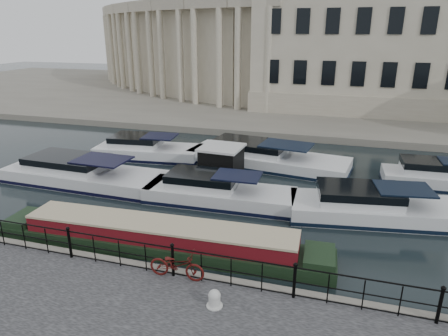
# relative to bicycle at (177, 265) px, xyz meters

# --- Properties ---
(ground_plane) EXTENTS (160.00, 160.00, 0.00)m
(ground_plane) POSITION_rel_bicycle_xyz_m (-0.17, 2.33, -1.05)
(ground_plane) COLOR black
(ground_plane) RESTS_ON ground
(far_bank) EXTENTS (120.00, 42.00, 0.55)m
(far_bank) POSITION_rel_bicycle_xyz_m (-0.17, 41.33, -0.77)
(far_bank) COLOR #6B665B
(far_bank) RESTS_ON ground_plane
(railing) EXTENTS (24.14, 0.14, 1.22)m
(railing) POSITION_rel_bicycle_xyz_m (-0.17, 0.08, 0.15)
(railing) COLOR black
(railing) RESTS_ON near_quay
(civic_building) EXTENTS (53.55, 31.84, 16.85)m
(civic_building) POSITION_rel_bicycle_xyz_m (-1.17, 37.04, 5.99)
(civic_building) COLOR #ADA38C
(civic_building) RESTS_ON far_bank
(bicycle) EXTENTS (1.91, 0.69, 1.00)m
(bicycle) POSITION_rel_bicycle_xyz_m (0.00, 0.00, 0.00)
(bicycle) COLOR #4B0F0D
(bicycle) RESTS_ON near_quay
(mooring_bollard) EXTENTS (0.49, 0.49, 0.55)m
(mooring_bollard) POSITION_rel_bicycle_xyz_m (1.62, -1.01, -0.24)
(mooring_bollard) COLOR beige
(mooring_bollard) RESTS_ON near_quay
(narrowboat) EXTENTS (13.75, 2.37, 1.51)m
(narrowboat) POSITION_rel_bicycle_xyz_m (-1.76, 2.33, -0.68)
(narrowboat) COLOR black
(narrowboat) RESTS_ON ground_plane
(harbour_hut) EXTENTS (3.28, 2.79, 2.19)m
(harbour_hut) POSITION_rel_bicycle_xyz_m (-1.60, 10.30, -0.10)
(harbour_hut) COLOR #6B665B
(harbour_hut) RESTS_ON ground_plane
(cabin_cruisers) EXTENTS (27.22, 10.32, 1.99)m
(cabin_cruisers) POSITION_rel_bicycle_xyz_m (-1.09, 10.46, -0.68)
(cabin_cruisers) COLOR silver
(cabin_cruisers) RESTS_ON ground_plane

